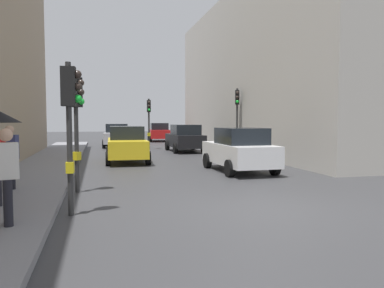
{
  "coord_description": "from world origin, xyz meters",
  "views": [
    {
      "loc": [
        -3.7,
        -8.25,
        2.09
      ],
      "look_at": [
        -0.17,
        6.02,
        1.14
      ],
      "focal_mm": 35.62,
      "sensor_mm": 36.0,
      "label": 1
    }
  ],
  "objects_px": {
    "traffic_light_far_median": "(149,114)",
    "car_silver_hatchback": "(117,135)",
    "car_red_sedan": "(159,132)",
    "traffic_light_mid_street": "(237,109)",
    "car_dark_suv": "(185,138)",
    "pedestrian_with_black_backpack": "(4,171)",
    "traffic_light_near_right": "(77,111)",
    "car_white_compact": "(239,150)",
    "car_yellow_taxi": "(127,144)",
    "pedestrian_with_grey_backpack": "(8,154)",
    "traffic_light_near_left": "(70,110)"
  },
  "relations": [
    {
      "from": "traffic_light_far_median",
      "to": "car_silver_hatchback",
      "type": "bearing_deg",
      "value": 125.14
    },
    {
      "from": "car_red_sedan",
      "to": "traffic_light_mid_street",
      "type": "bearing_deg",
      "value": -81.39
    },
    {
      "from": "car_dark_suv",
      "to": "pedestrian_with_black_backpack",
      "type": "relative_size",
      "value": 2.38
    },
    {
      "from": "pedestrian_with_black_backpack",
      "to": "traffic_light_near_right",
      "type": "bearing_deg",
      "value": 74.26
    },
    {
      "from": "traffic_light_mid_street",
      "to": "car_silver_hatchback",
      "type": "bearing_deg",
      "value": 128.52
    },
    {
      "from": "car_red_sedan",
      "to": "car_white_compact",
      "type": "bearing_deg",
      "value": -90.56
    },
    {
      "from": "traffic_light_mid_street",
      "to": "car_dark_suv",
      "type": "xyz_separation_m",
      "value": [
        -2.51,
        2.88,
        -1.82
      ]
    },
    {
      "from": "traffic_light_mid_street",
      "to": "car_silver_hatchback",
      "type": "height_order",
      "value": "traffic_light_mid_street"
    },
    {
      "from": "car_yellow_taxi",
      "to": "traffic_light_far_median",
      "type": "bearing_deg",
      "value": 74.81
    },
    {
      "from": "car_dark_suv",
      "to": "pedestrian_with_grey_backpack",
      "type": "bearing_deg",
      "value": -121.38
    },
    {
      "from": "traffic_light_near_left",
      "to": "car_dark_suv",
      "type": "distance_m",
      "value": 16.74
    },
    {
      "from": "traffic_light_far_median",
      "to": "pedestrian_with_grey_backpack",
      "type": "xyz_separation_m",
      "value": [
        -5.85,
        -15.37,
        -1.28
      ]
    },
    {
      "from": "pedestrian_with_grey_backpack",
      "to": "pedestrian_with_black_backpack",
      "type": "relative_size",
      "value": 1.0
    },
    {
      "from": "car_red_sedan",
      "to": "pedestrian_with_black_backpack",
      "type": "xyz_separation_m",
      "value": [
        -7.36,
        -28.93,
        0.29
      ]
    },
    {
      "from": "car_red_sedan",
      "to": "pedestrian_with_grey_backpack",
      "type": "bearing_deg",
      "value": -107.83
    },
    {
      "from": "traffic_light_near_right",
      "to": "traffic_light_far_median",
      "type": "distance_m",
      "value": 15.85
    },
    {
      "from": "car_white_compact",
      "to": "pedestrian_with_black_backpack",
      "type": "distance_m",
      "value": 9.9
    },
    {
      "from": "car_red_sedan",
      "to": "car_yellow_taxi",
      "type": "xyz_separation_m",
      "value": [
        -4.34,
        -17.52,
        0.0
      ]
    },
    {
      "from": "traffic_light_mid_street",
      "to": "pedestrian_with_grey_backpack",
      "type": "relative_size",
      "value": 2.21
    },
    {
      "from": "traffic_light_mid_street",
      "to": "pedestrian_with_black_backpack",
      "type": "bearing_deg",
      "value": -124.97
    },
    {
      "from": "traffic_light_near_right",
      "to": "car_dark_suv",
      "type": "xyz_separation_m",
      "value": [
        6.06,
        12.85,
        -1.45
      ]
    },
    {
      "from": "traffic_light_far_median",
      "to": "car_yellow_taxi",
      "type": "relative_size",
      "value": 0.83
    },
    {
      "from": "traffic_light_far_median",
      "to": "car_red_sedan",
      "type": "distance_m",
      "value": 10.15
    },
    {
      "from": "traffic_light_near_right",
      "to": "car_red_sedan",
      "type": "height_order",
      "value": "traffic_light_near_right"
    },
    {
      "from": "traffic_light_far_median",
      "to": "traffic_light_near_left",
      "type": "relative_size",
      "value": 1.07
    },
    {
      "from": "traffic_light_near_left",
      "to": "car_yellow_taxi",
      "type": "xyz_separation_m",
      "value": [
        1.94,
        10.28,
        -1.41
      ]
    },
    {
      "from": "traffic_light_near_right",
      "to": "car_red_sedan",
      "type": "xyz_separation_m",
      "value": [
        6.28,
        25.1,
        -1.45
      ]
    },
    {
      "from": "traffic_light_far_median",
      "to": "pedestrian_with_grey_backpack",
      "type": "relative_size",
      "value": 2.0
    },
    {
      "from": "car_white_compact",
      "to": "pedestrian_with_grey_backpack",
      "type": "xyz_separation_m",
      "value": [
        -7.87,
        -3.07,
        0.29
      ]
    },
    {
      "from": "pedestrian_with_black_backpack",
      "to": "pedestrian_with_grey_backpack",
      "type": "bearing_deg",
      "value": 100.88
    },
    {
      "from": "traffic_light_near_right",
      "to": "traffic_light_far_median",
      "type": "xyz_separation_m",
      "value": [
        4.04,
        15.32,
        0.11
      ]
    },
    {
      "from": "car_red_sedan",
      "to": "car_dark_suv",
      "type": "distance_m",
      "value": 12.25
    },
    {
      "from": "traffic_light_far_median",
      "to": "traffic_light_near_left",
      "type": "distance_m",
      "value": 18.47
    },
    {
      "from": "car_red_sedan",
      "to": "car_white_compact",
      "type": "distance_m",
      "value": 22.08
    },
    {
      "from": "car_silver_hatchback",
      "to": "car_white_compact",
      "type": "xyz_separation_m",
      "value": [
        4.09,
        -15.24,
        0.0
      ]
    },
    {
      "from": "car_red_sedan",
      "to": "car_white_compact",
      "type": "xyz_separation_m",
      "value": [
        -0.21,
        -22.08,
        0.0
      ]
    },
    {
      "from": "car_silver_hatchback",
      "to": "car_yellow_taxi",
      "type": "distance_m",
      "value": 10.68
    },
    {
      "from": "traffic_light_far_median",
      "to": "car_silver_hatchback",
      "type": "height_order",
      "value": "traffic_light_far_median"
    },
    {
      "from": "traffic_light_far_median",
      "to": "car_dark_suv",
      "type": "height_order",
      "value": "traffic_light_far_median"
    },
    {
      "from": "car_yellow_taxi",
      "to": "traffic_light_near_left",
      "type": "bearing_deg",
      "value": -100.67
    },
    {
      "from": "traffic_light_mid_street",
      "to": "pedestrian_with_grey_backpack",
      "type": "height_order",
      "value": "traffic_light_mid_street"
    },
    {
      "from": "pedestrian_with_grey_backpack",
      "to": "car_dark_suv",
      "type": "bearing_deg",
      "value": 58.62
    },
    {
      "from": "car_red_sedan",
      "to": "car_dark_suv",
      "type": "bearing_deg",
      "value": -91.04
    },
    {
      "from": "traffic_light_near_left",
      "to": "car_yellow_taxi",
      "type": "distance_m",
      "value": 10.55
    },
    {
      "from": "traffic_light_near_right",
      "to": "car_silver_hatchback",
      "type": "height_order",
      "value": "traffic_light_near_right"
    },
    {
      "from": "traffic_light_far_median",
      "to": "car_white_compact",
      "type": "xyz_separation_m",
      "value": [
        2.03,
        -12.3,
        -1.57
      ]
    },
    {
      "from": "car_yellow_taxi",
      "to": "pedestrian_with_black_backpack",
      "type": "xyz_separation_m",
      "value": [
        -3.02,
        -11.41,
        0.29
      ]
    },
    {
      "from": "car_yellow_taxi",
      "to": "pedestrian_with_black_backpack",
      "type": "relative_size",
      "value": 2.4
    },
    {
      "from": "traffic_light_near_right",
      "to": "pedestrian_with_black_backpack",
      "type": "bearing_deg",
      "value": -105.74
    },
    {
      "from": "car_white_compact",
      "to": "car_silver_hatchback",
      "type": "bearing_deg",
      "value": 105.03
    }
  ]
}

